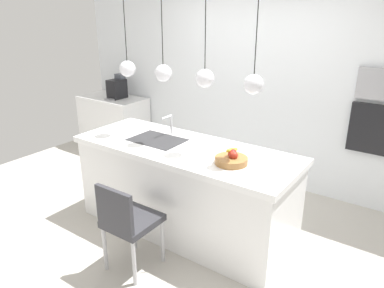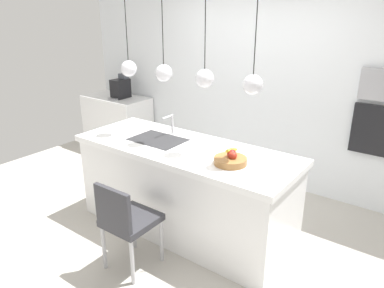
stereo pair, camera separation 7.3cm
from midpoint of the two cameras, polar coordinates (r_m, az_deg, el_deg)
floor at (r=4.06m, az=-1.71°, el=-12.97°), size 6.60×6.60×0.00m
back_wall at (r=4.90m, az=9.93°, el=9.13°), size 6.00×0.10×2.60m
kitchen_island at (r=3.82m, az=-1.79°, el=-7.01°), size 2.32×0.88×0.94m
sink_basin at (r=3.83m, az=-6.00°, el=0.58°), size 0.56×0.40×0.02m
faucet at (r=3.94m, az=-4.05°, el=3.46°), size 0.02×0.17×0.22m
fruit_bowl at (r=3.23m, az=5.57°, el=-2.32°), size 0.29×0.29×0.15m
side_counter at (r=6.23m, az=-12.43°, el=3.22°), size 1.10×0.60×0.88m
coffee_machine at (r=6.00m, az=-12.01°, el=8.53°), size 0.20×0.35×0.38m
microwave at (r=4.38m, az=27.46°, el=8.26°), size 0.54×0.08×0.34m
oven at (r=4.50m, az=26.44°, el=2.05°), size 0.56×0.08×0.56m
chair_near at (r=3.29m, az=-10.68°, el=-11.70°), size 0.42×0.45×0.86m
pendant_light_left at (r=3.91m, az=-10.62°, el=11.54°), size 0.17×0.17×0.77m
pendant_light_center_left at (r=3.59m, az=-5.12°, el=11.03°), size 0.17×0.17×0.77m
pendant_light_center_right at (r=3.30m, az=1.37°, el=10.29°), size 0.17×0.17×0.77m
pendant_light_right at (r=3.06m, az=8.94°, el=9.26°), size 0.17×0.17×0.77m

